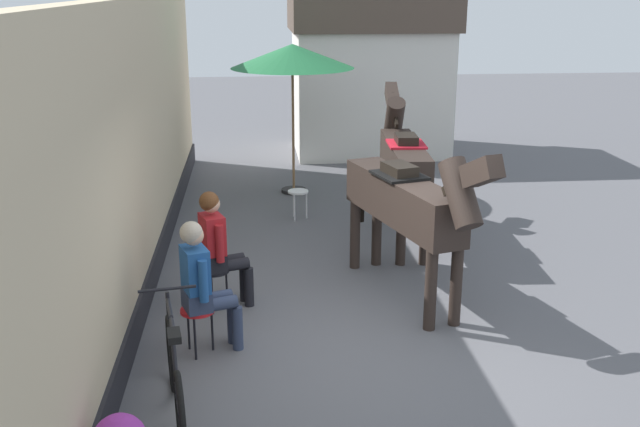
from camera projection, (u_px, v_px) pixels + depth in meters
ground_plane at (337, 246)px, 10.44m from camera, size 40.00×40.00×0.00m
pub_facade_wall at (128, 170)px, 8.34m from camera, size 0.34×14.00×3.40m
distant_cottage at (370, 68)px, 15.88m from camera, size 3.40×2.60×3.50m
seated_visitor_near at (202, 280)px, 7.22m from camera, size 0.61×0.49×1.39m
seated_visitor_far at (218, 244)px, 8.22m from camera, size 0.61×0.49×1.39m
saddled_horse_near at (408, 203)px, 8.39m from camera, size 1.12×2.91×2.06m
saddled_horse_far at (403, 160)px, 10.46m from camera, size 0.57×3.00×2.06m
leaning_bicycle at (175, 378)px, 6.18m from camera, size 0.50×1.74×1.02m
cafe_parasol at (292, 57)px, 12.43m from camera, size 2.10×2.10×2.58m
spare_stool_white at (298, 194)px, 11.53m from camera, size 0.32×0.32×0.46m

